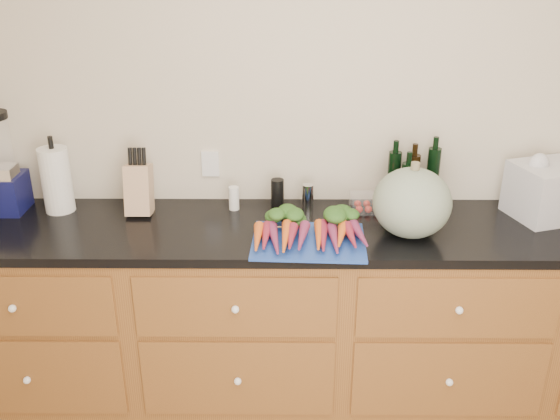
{
  "coord_description": "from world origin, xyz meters",
  "views": [
    {
      "loc": [
        -0.25,
        -1.15,
        2.1
      ],
      "look_at": [
        -0.27,
        1.2,
        1.06
      ],
      "focal_mm": 40.0,
      "sensor_mm": 36.0,
      "label": 1
    }
  ],
  "objects_px": {
    "cutting_board": "(309,241)",
    "blender_appliance": "(0,169)",
    "carrots": "(308,229)",
    "squash": "(412,203)",
    "tomato_box": "(368,203)",
    "knife_block": "(139,190)",
    "paper_towel": "(56,180)"
  },
  "relations": [
    {
      "from": "squash",
      "to": "blender_appliance",
      "type": "bearing_deg",
      "value": 172.44
    },
    {
      "from": "cutting_board",
      "to": "squash",
      "type": "xyz_separation_m",
      "value": [
        0.43,
        0.08,
        0.14
      ]
    },
    {
      "from": "knife_block",
      "to": "squash",
      "type": "bearing_deg",
      "value": -10.63
    },
    {
      "from": "carrots",
      "to": "knife_block",
      "type": "relative_size",
      "value": 2.06
    },
    {
      "from": "cutting_board",
      "to": "tomato_box",
      "type": "bearing_deg",
      "value": 49.51
    },
    {
      "from": "cutting_board",
      "to": "knife_block",
      "type": "xyz_separation_m",
      "value": [
        -0.75,
        0.3,
        0.11
      ]
    },
    {
      "from": "blender_appliance",
      "to": "paper_towel",
      "type": "bearing_deg",
      "value": 0.59
    },
    {
      "from": "squash",
      "to": "tomato_box",
      "type": "xyz_separation_m",
      "value": [
        -0.15,
        0.25,
        -0.11
      ]
    },
    {
      "from": "cutting_board",
      "to": "carrots",
      "type": "distance_m",
      "value": 0.06
    },
    {
      "from": "cutting_board",
      "to": "blender_appliance",
      "type": "height_order",
      "value": "blender_appliance"
    },
    {
      "from": "cutting_board",
      "to": "carrots",
      "type": "height_order",
      "value": "carrots"
    },
    {
      "from": "squash",
      "to": "knife_block",
      "type": "height_order",
      "value": "squash"
    },
    {
      "from": "squash",
      "to": "paper_towel",
      "type": "bearing_deg",
      "value": 171.17
    },
    {
      "from": "cutting_board",
      "to": "blender_appliance",
      "type": "bearing_deg",
      "value": 166.97
    },
    {
      "from": "blender_appliance",
      "to": "knife_block",
      "type": "xyz_separation_m",
      "value": [
        0.62,
        -0.02,
        -0.09
      ]
    },
    {
      "from": "blender_appliance",
      "to": "carrots",
      "type": "bearing_deg",
      "value": -11.25
    },
    {
      "from": "paper_towel",
      "to": "tomato_box",
      "type": "bearing_deg",
      "value": 0.41
    },
    {
      "from": "knife_block",
      "to": "tomato_box",
      "type": "xyz_separation_m",
      "value": [
        1.03,
        0.03,
        -0.08
      ]
    },
    {
      "from": "cutting_board",
      "to": "blender_appliance",
      "type": "xyz_separation_m",
      "value": [
        -1.37,
        0.32,
        0.2
      ]
    },
    {
      "from": "cutting_board",
      "to": "paper_towel",
      "type": "distance_m",
      "value": 1.18
    },
    {
      "from": "cutting_board",
      "to": "knife_block",
      "type": "bearing_deg",
      "value": 158.27
    },
    {
      "from": "carrots",
      "to": "blender_appliance",
      "type": "xyz_separation_m",
      "value": [
        -1.37,
        0.27,
        0.16
      ]
    },
    {
      "from": "cutting_board",
      "to": "blender_appliance",
      "type": "distance_m",
      "value": 1.42
    },
    {
      "from": "cutting_board",
      "to": "tomato_box",
      "type": "distance_m",
      "value": 0.43
    },
    {
      "from": "carrots",
      "to": "cutting_board",
      "type": "bearing_deg",
      "value": -90.0
    },
    {
      "from": "blender_appliance",
      "to": "squash",
      "type": "bearing_deg",
      "value": -7.56
    },
    {
      "from": "squash",
      "to": "tomato_box",
      "type": "relative_size",
      "value": 2.06
    },
    {
      "from": "tomato_box",
      "to": "paper_towel",
      "type": "bearing_deg",
      "value": -179.59
    },
    {
      "from": "cutting_board",
      "to": "carrots",
      "type": "xyz_separation_m",
      "value": [
        0.0,
        0.04,
        0.03
      ]
    },
    {
      "from": "blender_appliance",
      "to": "tomato_box",
      "type": "height_order",
      "value": "blender_appliance"
    },
    {
      "from": "squash",
      "to": "cutting_board",
      "type": "bearing_deg",
      "value": -169.58
    },
    {
      "from": "tomato_box",
      "to": "carrots",
      "type": "bearing_deg",
      "value": -134.63
    }
  ]
}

